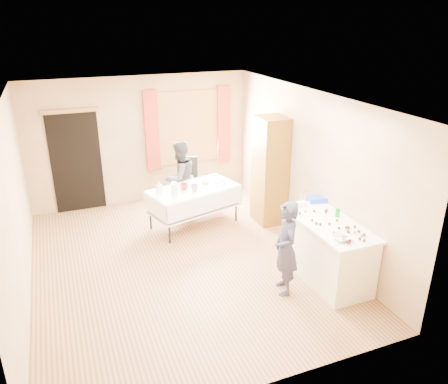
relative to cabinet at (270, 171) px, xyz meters
name	(u,v)px	position (x,y,z in m)	size (l,w,h in m)	color
floor	(182,262)	(-1.99, -0.87, -1.02)	(4.50, 5.50, 0.02)	#9E7047
ceiling	(175,98)	(-1.99, -0.87, 1.60)	(4.50, 5.50, 0.02)	white
wall_back	(141,141)	(-1.99, 1.89, 0.29)	(4.50, 0.02, 2.60)	tan
wall_front	(260,285)	(-1.99, -3.63, 0.29)	(4.50, 0.02, 2.60)	tan
wall_left	(13,209)	(-4.25, -0.87, 0.29)	(0.02, 5.50, 2.60)	tan
wall_right	(309,168)	(0.27, -0.87, 0.29)	(0.02, 5.50, 2.60)	tan
window_frame	(188,127)	(-0.99, 1.85, 0.49)	(1.32, 0.06, 1.52)	olive
window_pane	(188,127)	(-0.99, 1.84, 0.49)	(1.20, 0.02, 1.40)	white
curtain_left	(152,131)	(-1.77, 1.80, 0.49)	(0.28, 0.06, 1.65)	#B03626
curtain_right	(224,124)	(-0.21, 1.80, 0.49)	(0.28, 0.06, 1.65)	#B03626
doorway	(76,162)	(-3.29, 1.86, -0.01)	(0.95, 0.04, 2.00)	black
door_lintel	(70,111)	(-3.29, 1.83, 1.01)	(1.05, 0.06, 0.08)	olive
cabinet	(270,171)	(0.00, 0.00, 0.00)	(0.50, 0.60, 2.01)	brown
counter	(327,250)	(-0.10, -2.07, -0.55)	(0.74, 1.56, 0.91)	#F6EFCB
party_table	(194,203)	(-1.39, 0.33, -0.56)	(1.80, 1.24, 0.75)	black
chair	(187,192)	(-1.24, 1.23, -0.70)	(0.54, 0.54, 1.01)	black
girl	(286,248)	(-0.85, -2.17, -0.32)	(0.43, 0.56, 1.38)	#262640
woman	(180,178)	(-1.46, 0.96, -0.27)	(0.88, 0.80, 1.47)	black
soda_can	(338,213)	(0.11, -1.96, -0.04)	(0.07, 0.07, 0.12)	#057D14
mixing_bowl	(341,238)	(-0.26, -2.58, -0.07)	(0.27, 0.27, 0.06)	white
foam_block	(302,204)	(-0.18, -1.44, -0.06)	(0.15, 0.10, 0.08)	white
blue_basket	(317,199)	(0.15, -1.36, -0.06)	(0.30, 0.20, 0.08)	blue
pitcher	(174,189)	(-1.80, 0.11, -0.15)	(0.11, 0.11, 0.22)	silver
cup_red	(184,187)	(-1.57, 0.31, -0.20)	(0.18, 0.18, 0.11)	red
cup_rainbow	(195,188)	(-1.42, 0.16, -0.20)	(0.16, 0.16, 0.12)	red
small_bowl	(205,182)	(-1.11, 0.48, -0.23)	(0.17, 0.17, 0.05)	white
pastry_tray	(220,183)	(-0.86, 0.35, -0.25)	(0.28, 0.20, 0.02)	white
bottle	(159,187)	(-2.01, 0.37, -0.16)	(0.11, 0.11, 0.19)	white
cake_balls	(338,227)	(-0.10, -2.29, -0.08)	(0.52, 1.12, 0.04)	#3F2314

